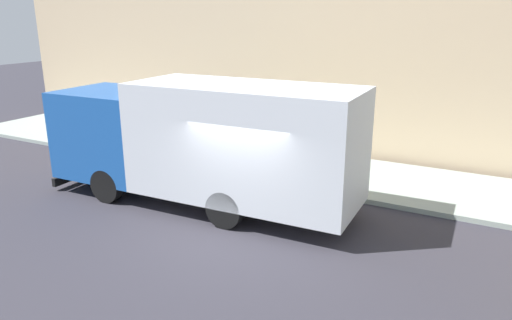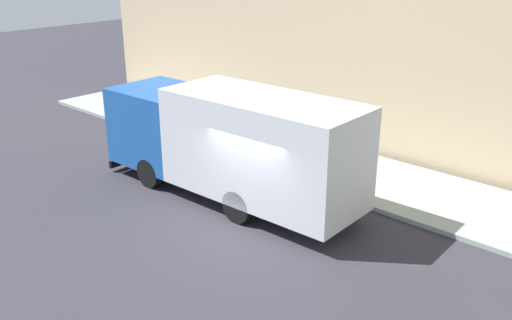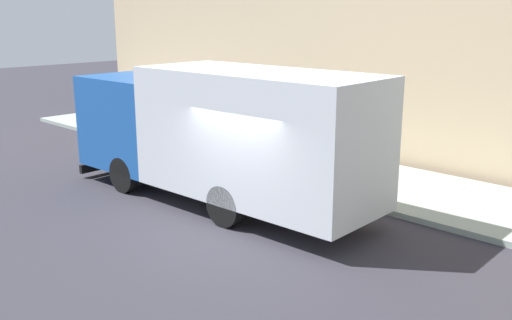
# 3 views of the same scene
# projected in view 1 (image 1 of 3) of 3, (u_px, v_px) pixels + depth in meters

# --- Properties ---
(ground) EXTENTS (80.00, 80.00, 0.00)m
(ground) POSITION_uv_depth(u_px,v_px,m) (240.00, 231.00, 11.03)
(ground) COLOR #2F2E36
(sidewalk) EXTENTS (3.66, 30.00, 0.14)m
(sidewalk) POSITION_uv_depth(u_px,v_px,m) (316.00, 171.00, 15.08)
(sidewalk) COLOR #95A29A
(sidewalk) RESTS_ON ground
(building_facade) EXTENTS (0.50, 30.00, 10.31)m
(building_facade) POSITION_uv_depth(u_px,v_px,m) (348.00, 4.00, 15.55)
(building_facade) COLOR #C8AD88
(building_facade) RESTS_ON ground
(large_utility_truck) EXTENTS (2.62, 8.50, 3.23)m
(large_utility_truck) POSITION_uv_depth(u_px,v_px,m) (203.00, 140.00, 12.12)
(large_utility_truck) COLOR #1B50A0
(large_utility_truck) RESTS_ON ground
(pedestrian_walking) EXTENTS (0.48, 0.48, 1.65)m
(pedestrian_walking) POSITION_uv_depth(u_px,v_px,m) (266.00, 135.00, 15.66)
(pedestrian_walking) COLOR #554D4A
(pedestrian_walking) RESTS_ON sidewalk
(pedestrian_standing) EXTENTS (0.48, 0.48, 1.73)m
(pedestrian_standing) POSITION_uv_depth(u_px,v_px,m) (209.00, 120.00, 17.72)
(pedestrian_standing) COLOR black
(pedestrian_standing) RESTS_ON sidewalk
(traffic_cone_orange) EXTENTS (0.50, 0.50, 0.71)m
(traffic_cone_orange) POSITION_uv_depth(u_px,v_px,m) (137.00, 139.00, 17.20)
(traffic_cone_orange) COLOR orange
(traffic_cone_orange) RESTS_ON sidewalk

